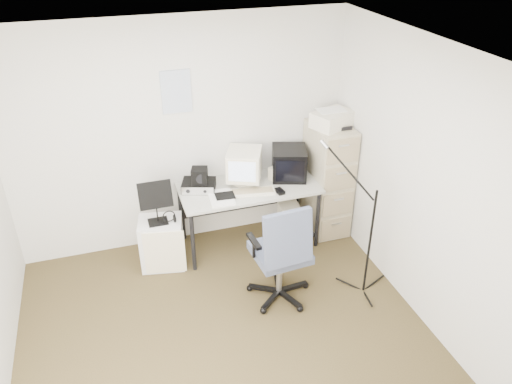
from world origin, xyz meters
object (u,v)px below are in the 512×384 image
object	(u,v)px
filing_cabinet	(327,179)
desk	(249,215)
side_cart	(162,243)
office_chair	(280,251)

from	to	relation	value
filing_cabinet	desk	bearing A→B (deg)	-178.19
side_cart	office_chair	bearing A→B (deg)	-29.74
office_chair	side_cart	distance (m)	1.35
office_chair	filing_cabinet	bearing A→B (deg)	42.02
office_chair	side_cart	bearing A→B (deg)	134.84
side_cart	filing_cabinet	bearing A→B (deg)	14.75
filing_cabinet	office_chair	bearing A→B (deg)	-133.48
office_chair	side_cart	size ratio (longest dim) A/B	2.01
office_chair	desk	bearing A→B (deg)	85.99
filing_cabinet	desk	distance (m)	0.99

